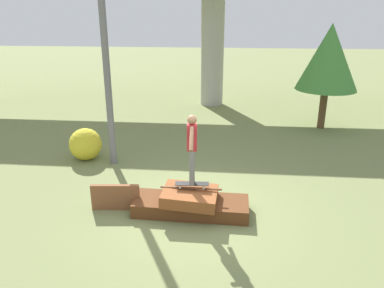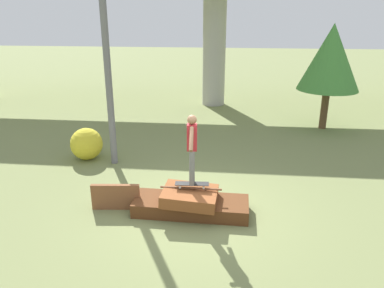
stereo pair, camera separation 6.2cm
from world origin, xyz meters
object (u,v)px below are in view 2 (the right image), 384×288
object	(u,v)px
skater	(192,145)
tree_behind_left	(331,58)
skateboard	(192,184)
bush_yellow_flowering	(87,144)
utility_pole	(103,11)

from	to	relation	value
skater	tree_behind_left	xyz separation A→B (m)	(4.57, 7.15, 1.10)
tree_behind_left	skater	bearing A→B (deg)	-122.54
skateboard	bush_yellow_flowering	bearing A→B (deg)	140.87
tree_behind_left	bush_yellow_flowering	size ratio (longest dim) A/B	4.00
skateboard	skater	distance (m)	0.96
skateboard	utility_pole	size ratio (longest dim) A/B	0.09
skater	utility_pole	bearing A→B (deg)	134.60
utility_pole	tree_behind_left	xyz separation A→B (m)	(7.28, 4.40, -1.69)
skateboard	tree_behind_left	xyz separation A→B (m)	(4.57, 7.15, 2.06)
skater	utility_pole	size ratio (longest dim) A/B	0.19
skateboard	utility_pole	bearing A→B (deg)	134.60
skater	skateboard	bearing A→B (deg)	-90.00
utility_pole	bush_yellow_flowering	xyz separation A→B (m)	(-0.95, 0.23, -3.98)
skater	tree_behind_left	bearing A→B (deg)	57.46
tree_behind_left	utility_pole	bearing A→B (deg)	-148.88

